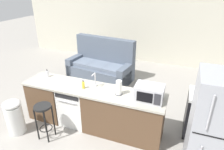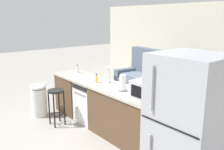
# 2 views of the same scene
# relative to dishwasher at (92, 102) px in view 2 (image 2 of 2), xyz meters

# --- Properties ---
(ground_plane) EXTENTS (24.00, 24.00, 0.00)m
(ground_plane) POSITION_rel_dishwasher_xyz_m (0.25, 0.00, -0.42)
(ground_plane) COLOR gray
(wall_back) EXTENTS (10.00, 0.06, 2.60)m
(wall_back) POSITION_rel_dishwasher_xyz_m (0.55, 4.20, 0.88)
(wall_back) COLOR beige
(wall_back) RESTS_ON ground_plane
(kitchen_counter) EXTENTS (2.94, 0.66, 0.90)m
(kitchen_counter) POSITION_rel_dishwasher_xyz_m (0.49, 0.00, -0.00)
(kitchen_counter) COLOR brown
(kitchen_counter) RESTS_ON ground_plane
(dishwasher) EXTENTS (0.58, 0.61, 0.84)m
(dishwasher) POSITION_rel_dishwasher_xyz_m (0.00, 0.00, 0.00)
(dishwasher) COLOR white
(dishwasher) RESTS_ON ground_plane
(refrigerator) EXTENTS (0.72, 0.73, 1.79)m
(refrigerator) POSITION_rel_dishwasher_xyz_m (2.60, -0.55, 0.47)
(refrigerator) COLOR #A8AAB2
(refrigerator) RESTS_ON ground_plane
(microwave) EXTENTS (0.50, 0.37, 0.28)m
(microwave) POSITION_rel_dishwasher_xyz_m (1.54, -0.00, 0.62)
(microwave) COLOR #B7B7BC
(microwave) RESTS_ON kitchen_counter
(sink_faucet) EXTENTS (0.07, 0.18, 0.30)m
(sink_faucet) POSITION_rel_dishwasher_xyz_m (0.43, 0.11, 0.61)
(sink_faucet) COLOR silver
(sink_faucet) RESTS_ON kitchen_counter
(paper_towel_roll) EXTENTS (0.14, 0.14, 0.28)m
(paper_towel_roll) POSITION_rel_dishwasher_xyz_m (0.98, -0.02, 0.62)
(paper_towel_roll) COLOR #4C4C51
(paper_towel_roll) RESTS_ON kitchen_counter
(soap_bottle) EXTENTS (0.06, 0.06, 0.18)m
(soap_bottle) POSITION_rel_dishwasher_xyz_m (0.25, -0.04, 0.55)
(soap_bottle) COLOR yellow
(soap_bottle) RESTS_ON kitchen_counter
(dish_soap_bottle) EXTENTS (0.06, 0.06, 0.18)m
(dish_soap_bottle) POSITION_rel_dishwasher_xyz_m (-0.75, 0.14, 0.55)
(dish_soap_bottle) COLOR silver
(dish_soap_bottle) RESTS_ON kitchen_counter
(bar_stool) EXTENTS (0.32, 0.32, 0.74)m
(bar_stool) POSITION_rel_dishwasher_xyz_m (-0.29, -0.66, 0.11)
(bar_stool) COLOR black
(bar_stool) RESTS_ON ground_plane
(trash_bin) EXTENTS (0.35, 0.35, 0.74)m
(trash_bin) POSITION_rel_dishwasher_xyz_m (-0.97, -0.74, -0.04)
(trash_bin) COLOR white
(trash_bin) RESTS_ON ground_plane
(couch) EXTENTS (2.10, 1.15, 1.27)m
(couch) POSITION_rel_dishwasher_xyz_m (-0.37, 2.26, -0.03)
(couch) COLOR #515B6B
(couch) RESTS_ON ground_plane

